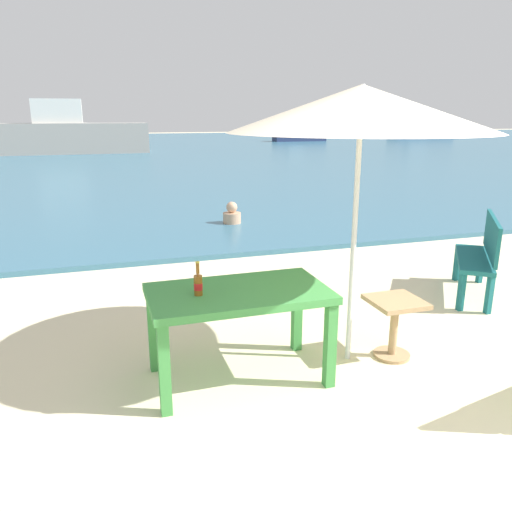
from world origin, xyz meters
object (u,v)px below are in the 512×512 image
bench_teal_center (481,252)px  boat_tanker (299,134)px  patio_umbrella (361,109)px  boat_barge (420,128)px  picnic_table_green (239,303)px  swimmer_person (232,215)px  boat_ferry (71,134)px  side_table_wood (394,320)px  beer_bottle_amber (198,283)px

bench_teal_center → boat_tanker: boat_tanker is taller
patio_umbrella → boat_barge: 46.62m
picnic_table_green → boat_tanker: boat_tanker is taller
bench_teal_center → boat_tanker: bearing=71.1°
patio_umbrella → boat_tanker: (13.29, 33.37, -1.50)m
boat_tanker → boat_barge: bearing=17.2°
swimmer_person → boat_tanker: boat_tanker is taller
swimmer_person → boat_ferry: boat_ferry is taller
bench_teal_center → boat_ferry: size_ratio=0.15×
side_table_wood → boat_tanker: bearing=68.9°
beer_bottle_amber → boat_ferry: size_ratio=0.03×
picnic_table_green → boat_ferry: size_ratio=0.18×
beer_bottle_amber → swimmer_person: bearing=72.5°
bench_teal_center → swimmer_person: size_ratio=2.87×
patio_umbrella → boat_tanker: patio_umbrella is taller
picnic_table_green → boat_ferry: (-2.03, 25.38, 0.43)m
side_table_wood → boat_barge: (26.97, 37.81, 0.54)m
boat_tanker → boat_ferry: boat_ferry is taller
patio_umbrella → boat_ferry: 25.56m
beer_bottle_amber → boat_barge: 47.43m
swimmer_person → boat_tanker: size_ratio=0.10×
boat_barge → patio_umbrella: bearing=-126.0°
side_table_wood → boat_tanker: (12.90, 33.46, 0.26)m
picnic_table_green → swimmer_person: size_ratio=3.41×
beer_bottle_amber → bench_teal_center: size_ratio=0.23×
boat_ferry → boat_barge: bearing=22.1°
patio_umbrella → bench_teal_center: size_ratio=1.95×
patio_umbrella → bench_teal_center: patio_umbrella is taller
picnic_table_green → beer_bottle_amber: beer_bottle_amber is taller
patio_umbrella → boat_tanker: size_ratio=0.56×
picnic_table_green → bench_teal_center: (3.20, 0.98, -0.11)m
bench_teal_center → boat_barge: boat_barge is taller
side_table_wood → boat_tanker: 35.86m
beer_bottle_amber → bench_teal_center: 3.67m
swimmer_person → boat_ferry: bearing=99.8°
beer_bottle_amber → boat_tanker: size_ratio=0.06×
beer_bottle_amber → swimmer_person: (1.74, 5.52, -0.61)m
boat_ferry → picnic_table_green: bearing=-85.4°
swimmer_person → boat_barge: bearing=50.1°
beer_bottle_amber → boat_ferry: bearing=93.8°
patio_umbrella → boat_ferry: bearing=96.8°
boat_barge → bench_teal_center: bearing=-124.4°
bench_teal_center → boat_ferry: boat_ferry is taller
side_table_wood → bench_teal_center: (1.81, 1.04, 0.19)m
picnic_table_green → boat_tanker: size_ratio=0.34×
boat_barge → boat_ferry: bearing=-157.9°
picnic_table_green → side_table_wood: picnic_table_green is taller
bench_teal_center → swimmer_person: 4.87m
bench_teal_center → boat_ferry: bearing=102.1°
boat_ferry → boat_tanker: bearing=26.2°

